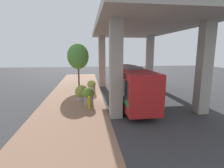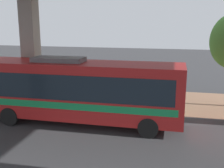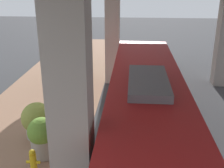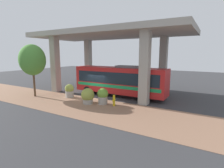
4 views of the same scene
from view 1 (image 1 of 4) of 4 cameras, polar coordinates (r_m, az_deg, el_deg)
name	(u,v)px [view 1 (image 1 of 4)]	position (r m, az deg, el deg)	size (l,w,h in m)	color
ground_plane	(102,97)	(19.33, -3.16, -4.20)	(80.00, 80.00, 0.00)	#38383A
sidewalk_strip	(75,98)	(19.32, -12.09, -4.40)	(6.00, 40.00, 0.02)	#936B51
overpass	(139,34)	(19.53, 8.88, 15.95)	(9.40, 20.24, 7.75)	#9E998E
bus	(128,82)	(16.93, 5.39, 0.50)	(2.55, 11.06, 3.64)	#B21E1E
fire_hydrant	(89,102)	(15.41, -7.46, -5.99)	(0.48, 0.23, 1.09)	gold
planter_front	(82,93)	(17.87, -9.86, -2.90)	(1.33, 1.33, 1.59)	#9E998E
planter_middle	(92,86)	(21.26, -6.70, -0.73)	(1.01, 1.01, 1.54)	#9E998E
planter_back	(88,96)	(16.53, -7.72, -3.78)	(1.08, 1.08, 1.62)	#9E998E
street_tree_near	(78,56)	(24.80, -11.03, 8.83)	(2.93, 2.93, 6.03)	brown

